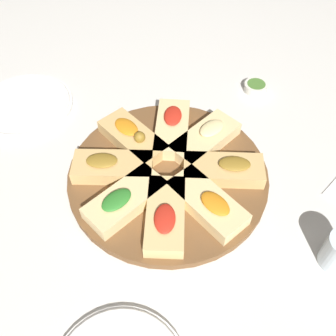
{
  "coord_description": "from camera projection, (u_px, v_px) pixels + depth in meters",
  "views": [
    {
      "loc": [
        -0.48,
        0.22,
        0.69
      ],
      "look_at": [
        0.0,
        0.0,
        0.03
      ],
      "focal_mm": 42.0,
      "sensor_mm": 36.0,
      "label": 1
    }
  ],
  "objects": [
    {
      "name": "focaccia_slice_1",
      "position": [
        125.0,
        200.0,
        0.79
      ],
      "size": [
        0.13,
        0.19,
        0.04
      ],
      "color": "#E5C689",
      "rests_on": "serving_board"
    },
    {
      "name": "focaccia_slice_3",
      "position": [
        207.0,
        203.0,
        0.78
      ],
      "size": [
        0.18,
        0.12,
        0.04
      ],
      "color": "#E5C689",
      "rests_on": "serving_board"
    },
    {
      "name": "focaccia_slice_0",
      "position": [
        112.0,
        167.0,
        0.84
      ],
      "size": [
        0.14,
        0.19,
        0.04
      ],
      "color": "tan",
      "rests_on": "serving_board"
    },
    {
      "name": "serving_board",
      "position": [
        168.0,
        175.0,
        0.86
      ],
      "size": [
        0.44,
        0.44,
        0.02
      ],
      "primitive_type": "cylinder",
      "color": "brown",
      "rests_on": "ground_plane"
    },
    {
      "name": "focaccia_slice_5",
      "position": [
        205.0,
        139.0,
        0.89
      ],
      "size": [
        0.13,
        0.19,
        0.04
      ],
      "color": "#E5C689",
      "rests_on": "serving_board"
    },
    {
      "name": "focaccia_slice_2",
      "position": [
        165.0,
        215.0,
        0.77
      ],
      "size": [
        0.19,
        0.14,
        0.04
      ],
      "color": "#DBB775",
      "rests_on": "serving_board"
    },
    {
      "name": "plate_right",
      "position": [
        24.0,
        105.0,
        1.01
      ],
      "size": [
        0.25,
        0.25,
        0.02
      ],
      "color": "white",
      "rests_on": "ground_plane"
    },
    {
      "name": "dipping_bowl",
      "position": [
        256.0,
        87.0,
        1.04
      ],
      "size": [
        0.06,
        0.06,
        0.02
      ],
      "color": "silver",
      "rests_on": "ground_plane"
    },
    {
      "name": "focaccia_slice_7",
      "position": [
        133.0,
        137.0,
        0.89
      ],
      "size": [
        0.18,
        0.12,
        0.05
      ],
      "color": "tan",
      "rests_on": "serving_board"
    },
    {
      "name": "focaccia_slice_6",
      "position": [
        172.0,
        128.0,
        0.92
      ],
      "size": [
        0.18,
        0.15,
        0.04
      ],
      "color": "#E5C689",
      "rests_on": "serving_board"
    },
    {
      "name": "ground_plane",
      "position": [
        168.0,
        177.0,
        0.87
      ],
      "size": [
        3.0,
        3.0,
        0.0
      ],
      "primitive_type": "plane",
      "color": "silver"
    },
    {
      "name": "focaccia_slice_4",
      "position": [
        224.0,
        169.0,
        0.84
      ],
      "size": [
        0.14,
        0.19,
        0.04
      ],
      "color": "tan",
      "rests_on": "serving_board"
    }
  ]
}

